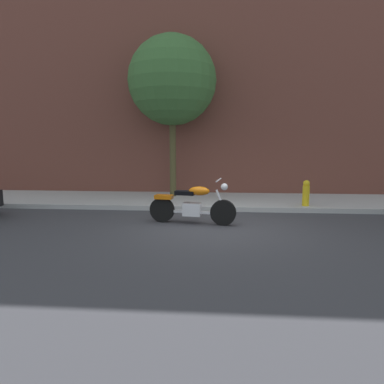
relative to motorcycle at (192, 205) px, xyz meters
name	(u,v)px	position (x,y,z in m)	size (l,w,h in m)	color
ground_plane	(213,227)	(0.53, -0.29, -0.46)	(60.00, 60.00, 0.00)	#38383D
sidewalk	(215,201)	(0.53, 2.93, -0.39)	(24.38, 2.87, 0.14)	#A9A9A9
building_facade	(216,71)	(0.53, 4.62, 4.10)	(24.38, 0.50, 9.11)	brown
motorcycle	(192,205)	(0.00, 0.00, 0.00)	(2.18, 0.75, 1.13)	black
street_tree	(172,81)	(-0.94, 3.44, 3.58)	(2.96, 2.96, 5.53)	#484326
fire_hydrant	(306,195)	(3.23, 1.90, 0.00)	(0.20, 0.20, 0.91)	gold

